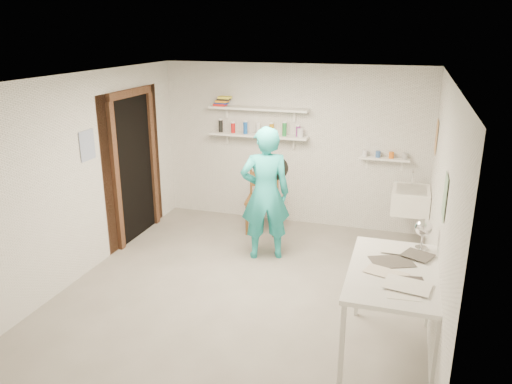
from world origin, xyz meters
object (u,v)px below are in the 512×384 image
(belfast_sink, at_px, (411,200))
(work_table, at_px, (391,314))
(wall_clock, at_px, (276,168))
(wooden_chair, at_px, (262,200))
(desk_lamp, at_px, (424,228))
(man, at_px, (265,194))

(belfast_sink, xyz_separation_m, work_table, (-0.11, -2.51, -0.26))
(wall_clock, xyz_separation_m, wooden_chair, (-0.36, 0.61, -0.67))
(wall_clock, height_order, work_table, wall_clock)
(belfast_sink, xyz_separation_m, desk_lamp, (0.11, -1.99, 0.40))
(belfast_sink, relative_size, wall_clock, 1.92)
(desk_lamp, bearing_deg, man, 147.93)
(desk_lamp, bearing_deg, wall_clock, 142.46)
(belfast_sink, xyz_separation_m, wooden_chair, (-2.06, 0.00, -0.21))
(belfast_sink, distance_m, wooden_chair, 2.07)
(belfast_sink, distance_m, wall_clock, 1.86)
(wooden_chair, relative_size, desk_lamp, 5.94)
(wall_clock, height_order, desk_lamp, wall_clock)
(man, relative_size, wall_clock, 5.56)
(work_table, bearing_deg, wall_clock, 129.69)
(wall_clock, distance_m, desk_lamp, 2.27)
(wooden_chair, xyz_separation_m, work_table, (1.95, -2.52, -0.05))
(man, relative_size, wooden_chair, 1.78)
(wall_clock, bearing_deg, work_table, -72.51)
(work_table, bearing_deg, wooden_chair, 127.73)
(man, relative_size, desk_lamp, 10.60)
(man, bearing_deg, work_table, 112.15)
(man, xyz_separation_m, work_table, (1.67, -1.71, -0.43))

